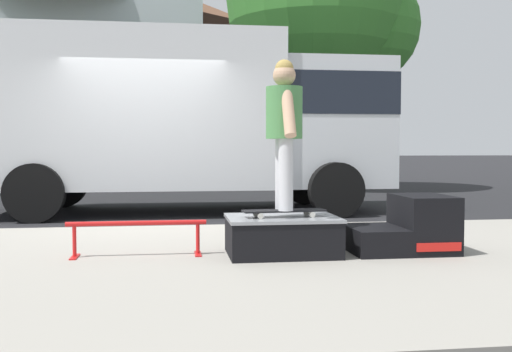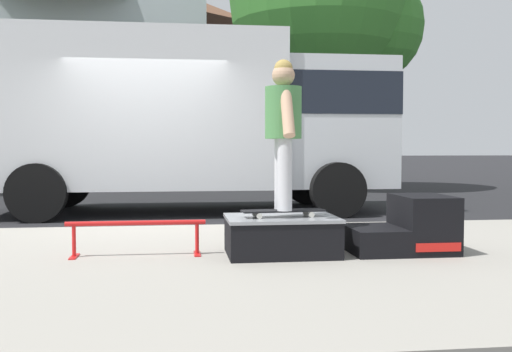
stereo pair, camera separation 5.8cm
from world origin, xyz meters
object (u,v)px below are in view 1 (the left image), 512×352
(skater_kid, at_px, (284,122))
(skateboard, at_px, (284,211))
(skate_box, at_px, (282,234))
(kicker_ramp, at_px, (408,228))
(street_tree_main, at_px, (325,9))
(grind_rail, at_px, (137,230))
(box_truck, at_px, (189,115))

(skater_kid, bearing_deg, skateboard, -63.43)
(skate_box, bearing_deg, skater_kid, -80.24)
(kicker_ramp, bearing_deg, skateboard, -177.78)
(skate_box, relative_size, kicker_ramp, 1.06)
(skateboard, bearing_deg, skate_box, 99.76)
(skateboard, height_order, street_tree_main, street_tree_main)
(kicker_ramp, distance_m, grind_rail, 2.62)
(skate_box, xyz_separation_m, skater_kid, (0.01, -0.05, 1.06))
(skateboard, relative_size, street_tree_main, 0.11)
(kicker_ramp, height_order, grind_rail, kicker_ramp)
(skate_box, height_order, skater_kid, skater_kid)
(skater_kid, bearing_deg, street_tree_main, 73.40)
(grind_rail, height_order, skater_kid, skater_kid)
(skateboard, bearing_deg, kicker_ramp, 2.22)
(skateboard, bearing_deg, skater_kid, 116.57)
(skate_box, xyz_separation_m, skateboard, (0.01, -0.05, 0.23))
(skate_box, height_order, skateboard, skateboard)
(skate_box, height_order, kicker_ramp, kicker_ramp)
(grind_rail, relative_size, street_tree_main, 0.18)
(street_tree_main, bearing_deg, skateboard, -106.60)
(skate_box, bearing_deg, skateboard, -80.24)
(grind_rail, xyz_separation_m, box_truck, (0.63, 4.86, 1.34))
(street_tree_main, bearing_deg, skater_kid, -106.60)
(kicker_ramp, relative_size, skateboard, 1.24)
(grind_rail, relative_size, skateboard, 1.63)
(grind_rail, relative_size, skater_kid, 0.93)
(skater_kid, bearing_deg, grind_rail, 172.90)
(skate_box, height_order, box_truck, box_truck)
(skater_kid, bearing_deg, kicker_ramp, 2.22)
(box_truck, bearing_deg, kicker_ramp, -68.28)
(kicker_ramp, height_order, skateboard, kicker_ramp)
(kicker_ramp, distance_m, street_tree_main, 10.94)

